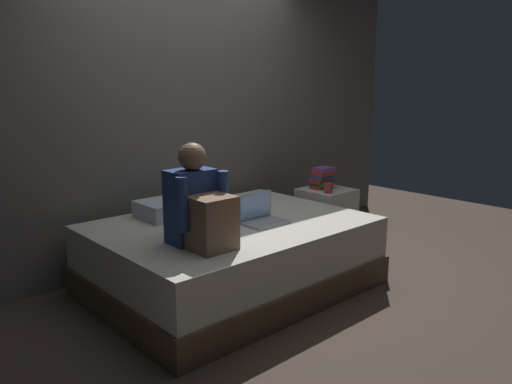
{
  "coord_description": "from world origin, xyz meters",
  "views": [
    {
      "loc": [
        -2.5,
        -2.49,
        1.53
      ],
      "look_at": [
        -0.13,
        0.1,
        0.78
      ],
      "focal_mm": 34.77,
      "sensor_mm": 36.0,
      "label": 1
    }
  ],
  "objects_px": {
    "nightstand": "(326,218)",
    "mug": "(328,188)",
    "person_sitting": "(199,207)",
    "laptop": "(261,216)",
    "book_stack": "(323,178)",
    "pillow": "(175,207)",
    "bed": "(232,255)"
  },
  "relations": [
    {
      "from": "book_stack",
      "to": "mug",
      "type": "distance_m",
      "value": 0.21
    },
    {
      "from": "nightstand",
      "to": "laptop",
      "type": "distance_m",
      "value": 1.24
    },
    {
      "from": "book_stack",
      "to": "laptop",
      "type": "bearing_deg",
      "value": -162.07
    },
    {
      "from": "person_sitting",
      "to": "book_stack",
      "type": "bearing_deg",
      "value": 15.08
    },
    {
      "from": "pillow",
      "to": "nightstand",
      "type": "bearing_deg",
      "value": -11.37
    },
    {
      "from": "person_sitting",
      "to": "pillow",
      "type": "xyz_separation_m",
      "value": [
        0.3,
        0.74,
        -0.19
      ]
    },
    {
      "from": "person_sitting",
      "to": "mug",
      "type": "relative_size",
      "value": 7.28
    },
    {
      "from": "person_sitting",
      "to": "laptop",
      "type": "distance_m",
      "value": 0.68
    },
    {
      "from": "pillow",
      "to": "mug",
      "type": "bearing_deg",
      "value": -17.07
    },
    {
      "from": "person_sitting",
      "to": "pillow",
      "type": "relative_size",
      "value": 1.17
    },
    {
      "from": "nightstand",
      "to": "pillow",
      "type": "bearing_deg",
      "value": 168.63
    },
    {
      "from": "nightstand",
      "to": "person_sitting",
      "type": "height_order",
      "value": "person_sitting"
    },
    {
      "from": "pillow",
      "to": "laptop",
      "type": "bearing_deg",
      "value": -61.02
    },
    {
      "from": "book_stack",
      "to": "mug",
      "type": "relative_size",
      "value": 2.77
    },
    {
      "from": "person_sitting",
      "to": "pillow",
      "type": "distance_m",
      "value": 0.82
    },
    {
      "from": "person_sitting",
      "to": "book_stack",
      "type": "height_order",
      "value": "person_sitting"
    },
    {
      "from": "laptop",
      "to": "book_stack",
      "type": "distance_m",
      "value": 1.21
    },
    {
      "from": "pillow",
      "to": "mug",
      "type": "height_order",
      "value": "mug"
    },
    {
      "from": "nightstand",
      "to": "book_stack",
      "type": "relative_size",
      "value": 2.3
    },
    {
      "from": "bed",
      "to": "pillow",
      "type": "relative_size",
      "value": 3.57
    },
    {
      "from": "person_sitting",
      "to": "mug",
      "type": "xyz_separation_m",
      "value": [
        1.67,
        0.32,
        -0.16
      ]
    },
    {
      "from": "laptop",
      "to": "book_stack",
      "type": "height_order",
      "value": "book_stack"
    },
    {
      "from": "bed",
      "to": "mug",
      "type": "bearing_deg",
      "value": 1.34
    },
    {
      "from": "person_sitting",
      "to": "mug",
      "type": "distance_m",
      "value": 1.71
    },
    {
      "from": "bed",
      "to": "person_sitting",
      "type": "height_order",
      "value": "person_sitting"
    },
    {
      "from": "person_sitting",
      "to": "pillow",
      "type": "bearing_deg",
      "value": 68.21
    },
    {
      "from": "bed",
      "to": "mug",
      "type": "distance_m",
      "value": 1.22
    },
    {
      "from": "nightstand",
      "to": "mug",
      "type": "relative_size",
      "value": 6.37
    },
    {
      "from": "pillow",
      "to": "book_stack",
      "type": "distance_m",
      "value": 1.52
    },
    {
      "from": "laptop",
      "to": "bed",
      "type": "bearing_deg",
      "value": 128.49
    },
    {
      "from": "bed",
      "to": "book_stack",
      "type": "xyz_separation_m",
      "value": [
        1.29,
        0.19,
        0.41
      ]
    },
    {
      "from": "person_sitting",
      "to": "laptop",
      "type": "relative_size",
      "value": 2.05
    }
  ]
}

